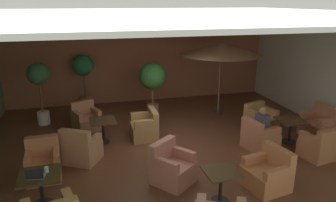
{
  "coord_description": "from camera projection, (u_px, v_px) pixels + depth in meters",
  "views": [
    {
      "loc": [
        -2.05,
        -7.39,
        3.72
      ],
      "look_at": [
        0.0,
        0.46,
        1.19
      ],
      "focal_mm": 34.25,
      "sensor_mm": 36.0,
      "label": 1
    }
  ],
  "objects": [
    {
      "name": "ground_plane",
      "position": [
        172.0,
        149.0,
        8.44
      ],
      "size": [
        10.02,
        9.22,
        0.02
      ],
      "primitive_type": "cube",
      "color": "#57311F"
    },
    {
      "name": "wall_back_brick",
      "position": [
        141.0,
        57.0,
        12.15
      ],
      "size": [
        10.02,
        0.08,
        3.42
      ],
      "primitive_type": "cube",
      "color": "brown",
      "rests_on": "ground_plane"
    },
    {
      "name": "ceiling_slab",
      "position": [
        173.0,
        14.0,
        7.41
      ],
      "size": [
        10.02,
        9.22,
        0.06
      ],
      "primitive_type": "cube",
      "color": "white",
      "rests_on": "wall_back_brick"
    },
    {
      "name": "cafe_table_front_left",
      "position": [
        40.0,
        182.0,
        5.98
      ],
      "size": [
        0.78,
        0.78,
        0.65
      ],
      "color": "black",
      "rests_on": "ground_plane"
    },
    {
      "name": "armchair_front_left_east",
      "position": [
        44.0,
        164.0,
        7.02
      ],
      "size": [
        0.75,
        0.84,
        0.86
      ],
      "color": "#B06843",
      "rests_on": "ground_plane"
    },
    {
      "name": "cafe_table_front_right",
      "position": [
        291.0,
        125.0,
        8.72
      ],
      "size": [
        0.78,
        0.78,
        0.65
      ],
      "color": "black",
      "rests_on": "ground_plane"
    },
    {
      "name": "armchair_front_right_north",
      "position": [
        321.0,
        146.0,
        7.87
      ],
      "size": [
        0.9,
        0.83,
        0.84
      ],
      "color": "#AB6B43",
      "rests_on": "ground_plane"
    },
    {
      "name": "armchair_front_right_east",
      "position": [
        318.0,
        125.0,
        9.14
      ],
      "size": [
        0.81,
        0.88,
        0.91
      ],
      "color": "#B66F4E",
      "rests_on": "ground_plane"
    },
    {
      "name": "armchair_front_right_south",
      "position": [
        260.0,
        120.0,
        9.59
      ],
      "size": [
        0.94,
        0.98,
        0.81
      ],
      "color": "#AF7A48",
      "rests_on": "ground_plane"
    },
    {
      "name": "armchair_front_right_west",
      "position": [
        259.0,
        137.0,
        8.38
      ],
      "size": [
        0.87,
        0.82,
        0.83
      ],
      "color": "#B56B4D",
      "rests_on": "ground_plane"
    },
    {
      "name": "cafe_table_mid_center",
      "position": [
        103.0,
        125.0,
        8.71
      ],
      "size": [
        0.73,
        0.73,
        0.65
      ],
      "color": "black",
      "rests_on": "ground_plane"
    },
    {
      "name": "armchair_mid_center_north",
      "position": [
        86.0,
        119.0,
        9.68
      ],
      "size": [
        0.93,
        0.96,
        0.84
      ],
      "color": "#A46948",
      "rests_on": "ground_plane"
    },
    {
      "name": "armchair_mid_center_east",
      "position": [
        81.0,
        149.0,
        7.69
      ],
      "size": [
        1.01,
        1.0,
        0.91
      ],
      "color": "#AC7750",
      "rests_on": "ground_plane"
    },
    {
      "name": "armchair_mid_center_south",
      "position": [
        145.0,
        127.0,
        9.05
      ],
      "size": [
        0.71,
        0.82,
        0.82
      ],
      "color": "#A47948",
      "rests_on": "ground_plane"
    },
    {
      "name": "cafe_table_rear_right",
      "position": [
        221.0,
        179.0,
        6.09
      ],
      "size": [
        0.65,
        0.65,
        0.65
      ],
      "color": "black",
      "rests_on": "ground_plane"
    },
    {
      "name": "armchair_rear_right_east",
      "position": [
        268.0,
        174.0,
        6.63
      ],
      "size": [
        0.9,
        0.94,
        0.85
      ],
      "color": "#B46E42",
      "rests_on": "ground_plane"
    },
    {
      "name": "armchair_rear_right_south",
      "position": [
        172.0,
        168.0,
        6.81
      ],
      "size": [
        1.05,
        1.06,
        0.9
      ],
      "color": "#AD6854",
      "rests_on": "ground_plane"
    },
    {
      "name": "patio_umbrella_tall_red",
      "position": [
        221.0,
        49.0,
        10.47
      ],
      "size": [
        2.64,
        2.64,
        2.43
      ],
      "color": "#2D2D2D",
      "rests_on": "ground_plane"
    },
    {
      "name": "potted_tree_left_corner",
      "position": [
        152.0,
        79.0,
        10.57
      ],
      "size": [
        0.9,
        0.9,
        1.83
      ],
      "color": "#A95F4B",
      "rests_on": "ground_plane"
    },
    {
      "name": "potted_tree_mid_left",
      "position": [
        39.0,
        81.0,
        9.76
      ],
      "size": [
        0.68,
        0.68,
        1.97
      ],
      "color": "silver",
      "rests_on": "ground_plane"
    },
    {
      "name": "potted_tree_mid_right",
      "position": [
        83.0,
        72.0,
        11.25
      ],
      "size": [
        0.72,
        0.72,
        1.95
      ],
      "color": "#AC6C41",
      "rests_on": "ground_plane"
    },
    {
      "name": "patron_blue_shirt",
      "position": [
        262.0,
        122.0,
        8.27
      ],
      "size": [
        0.27,
        0.37,
        0.7
      ],
      "color": "#3F3945",
      "rests_on": "ground_plane"
    },
    {
      "name": "iced_drink_cup",
      "position": [
        46.0,
        170.0,
        6.0
      ],
      "size": [
        0.08,
        0.08,
        0.11
      ],
      "primitive_type": "cylinder",
      "color": "silver",
      "rests_on": "cafe_table_front_left"
    },
    {
      "name": "open_laptop",
      "position": [
        35.0,
        175.0,
        5.81
      ],
      "size": [
        0.33,
        0.26,
        0.2
      ],
      "color": "#9EA0A5",
      "rests_on": "cafe_table_front_left"
    }
  ]
}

